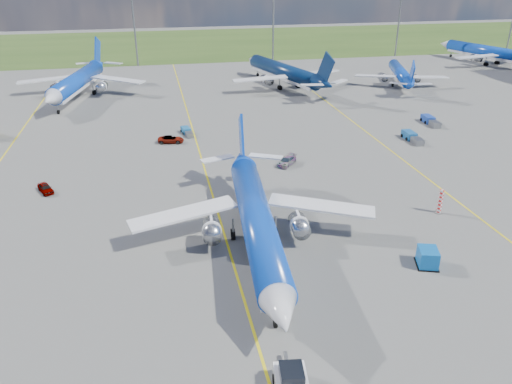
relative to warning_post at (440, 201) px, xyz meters
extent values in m
plane|color=#52524F|center=(-26.00, -8.00, -1.50)|extent=(400.00, 400.00, 0.00)
cube|color=#2D4719|center=(-26.00, 142.00, -1.50)|extent=(400.00, 80.00, 0.01)
cube|color=yellow|center=(-26.00, 22.00, -1.49)|extent=(0.25, 160.00, 0.02)
cube|color=yellow|center=(-56.00, 32.00, -1.49)|extent=(0.25, 120.00, 0.02)
cube|color=yellow|center=(4.00, 32.00, -1.49)|extent=(0.25, 120.00, 0.02)
cylinder|color=slate|center=(-36.00, 102.00, 9.50)|extent=(0.50, 0.50, 22.00)
cylinder|color=slate|center=(4.00, 102.00, 9.50)|extent=(0.50, 0.50, 22.00)
cylinder|color=slate|center=(44.00, 102.00, 9.50)|extent=(0.50, 0.50, 22.00)
cylinder|color=red|center=(0.00, 0.00, 0.00)|extent=(0.50, 0.50, 3.00)
cube|color=black|center=(-24.67, -22.88, 0.09)|extent=(1.86, 2.04, 0.92)
cube|color=slate|center=(-24.41, -20.85, -0.94)|extent=(0.58, 2.47, 0.20)
cube|color=#0C58A9|center=(-7.21, -10.18, -0.59)|extent=(2.42, 2.71, 1.81)
imported|color=#999999|center=(-47.22, 15.77, -0.92)|extent=(2.71, 3.66, 1.16)
imported|color=#999999|center=(-30.16, 32.21, -0.91)|extent=(4.50, 2.58, 1.18)
imported|color=#999999|center=(-13.88, 18.72, -0.90)|extent=(4.00, 4.24, 1.20)
cube|color=#164E88|center=(9.60, 26.14, -0.88)|extent=(1.63, 2.97, 1.25)
cube|color=slate|center=(9.56, 23.20, -0.99)|extent=(1.39, 2.29, 1.02)
cube|color=#195F98|center=(-27.34, 36.96, -1.00)|extent=(1.66, 2.56, 1.00)
cube|color=slate|center=(-26.94, 34.62, -1.09)|extent=(1.39, 1.98, 0.82)
cube|color=#183895|center=(17.55, 34.17, -0.87)|extent=(1.82, 3.10, 1.26)
cube|color=slate|center=(17.33, 31.19, -0.98)|extent=(1.54, 2.39, 1.03)
camera|label=1|loc=(-32.35, -47.74, 25.98)|focal=35.00mm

